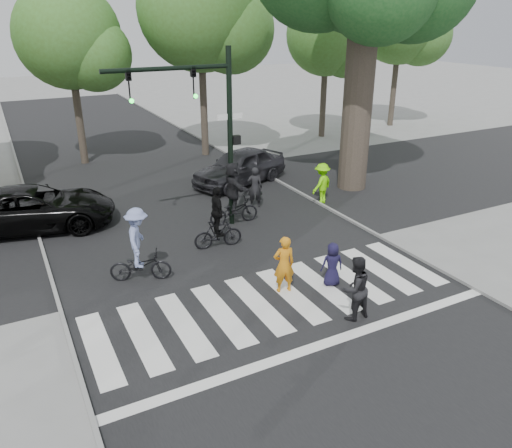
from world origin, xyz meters
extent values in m
plane|color=gray|center=(0.00, 0.00, 0.00)|extent=(120.00, 120.00, 0.00)
cube|color=black|center=(0.00, 5.00, 0.01)|extent=(10.00, 70.00, 0.01)
cube|color=black|center=(0.00, 8.00, 0.01)|extent=(70.00, 10.00, 0.01)
cube|color=gray|center=(-5.05, 5.00, 0.05)|extent=(0.10, 70.00, 0.10)
cube|color=gray|center=(5.05, 5.00, 0.05)|extent=(0.10, 70.00, 0.10)
cube|color=silver|center=(-4.50, 1.00, 0.01)|extent=(0.55, 3.00, 0.01)
cube|color=silver|center=(-3.50, 1.00, 0.01)|extent=(0.55, 3.00, 0.01)
cube|color=silver|center=(-2.50, 1.00, 0.01)|extent=(0.55, 3.00, 0.01)
cube|color=silver|center=(-1.50, 1.00, 0.01)|extent=(0.55, 3.00, 0.01)
cube|color=silver|center=(-0.50, 1.00, 0.01)|extent=(0.55, 3.00, 0.01)
cube|color=silver|center=(0.50, 1.00, 0.01)|extent=(0.55, 3.00, 0.01)
cube|color=silver|center=(1.50, 1.00, 0.01)|extent=(0.55, 3.00, 0.01)
cube|color=silver|center=(2.50, 1.00, 0.01)|extent=(0.55, 3.00, 0.01)
cube|color=silver|center=(3.50, 1.00, 0.01)|extent=(0.55, 3.00, 0.01)
cube|color=silver|center=(4.50, 1.00, 0.01)|extent=(0.55, 3.00, 0.01)
cube|color=silver|center=(0.00, -1.20, 0.01)|extent=(10.00, 0.30, 0.01)
cylinder|color=black|center=(1.20, 6.20, 3.00)|extent=(0.18, 0.18, 6.00)
cylinder|color=black|center=(-0.80, 6.20, 5.40)|extent=(4.00, 0.14, 0.14)
imported|color=black|center=(0.00, 6.20, 4.95)|extent=(0.16, 0.20, 1.00)
sphere|color=#19E533|center=(0.00, 6.08, 4.55)|extent=(0.14, 0.14, 0.14)
imported|color=black|center=(-2.00, 6.20, 4.95)|extent=(0.16, 0.20, 1.00)
sphere|color=#19E533|center=(-2.00, 6.08, 4.55)|extent=(0.14, 0.14, 0.14)
cube|color=black|center=(1.42, 6.20, 3.00)|extent=(0.28, 0.18, 0.30)
cube|color=#FF660C|center=(1.53, 6.20, 3.00)|extent=(0.02, 0.14, 0.20)
cube|color=white|center=(1.20, 6.20, 3.80)|extent=(0.90, 0.04, 0.18)
cylinder|color=brown|center=(7.50, 7.50, 3.50)|extent=(1.20, 1.20, 7.00)
cylinder|color=brown|center=(7.80, 7.30, 6.50)|extent=(1.29, 1.74, 2.93)
cylinder|color=brown|center=(-2.00, 16.80, 2.80)|extent=(0.36, 0.36, 5.60)
sphere|color=#447026|center=(-2.00, 16.80, 6.00)|extent=(4.80, 4.80, 4.80)
sphere|color=#447026|center=(-1.04, 16.08, 5.20)|extent=(3.36, 3.36, 3.36)
cylinder|color=brown|center=(4.00, 15.50, 3.36)|extent=(0.36, 0.36, 6.72)
sphere|color=#447026|center=(4.00, 15.50, 7.20)|extent=(6.00, 6.00, 6.00)
sphere|color=#447026|center=(5.20, 14.60, 6.24)|extent=(4.20, 4.20, 4.20)
cylinder|color=brown|center=(12.00, 16.30, 2.73)|extent=(0.36, 0.36, 5.46)
sphere|color=#447026|center=(12.00, 16.30, 5.85)|extent=(4.60, 4.60, 4.60)
sphere|color=#447026|center=(12.92, 15.61, 5.07)|extent=(3.22, 3.22, 3.22)
cylinder|color=brown|center=(18.00, 16.90, 3.08)|extent=(0.36, 0.36, 6.16)
sphere|color=#447026|center=(18.00, 16.90, 6.60)|extent=(5.40, 5.40, 5.40)
sphere|color=#447026|center=(19.08, 16.09, 5.72)|extent=(3.78, 3.78, 3.78)
imported|color=orange|center=(0.43, 1.27, 0.80)|extent=(0.65, 0.49, 1.60)
imported|color=#171332|center=(1.77, 0.96, 0.62)|extent=(0.70, 0.55, 1.24)
imported|color=black|center=(1.29, -0.63, 0.82)|extent=(0.83, 0.66, 1.65)
imported|color=black|center=(-2.79, 3.65, 0.44)|extent=(1.79, 1.17, 0.89)
imported|color=#7D8BC0|center=(-2.79, 3.65, 1.29)|extent=(0.99, 1.25, 1.70)
imported|color=black|center=(-0.02, 4.60, 0.47)|extent=(1.60, 0.64, 0.93)
imported|color=black|center=(-0.02, 4.60, 1.23)|extent=(0.51, 0.99, 1.61)
imported|color=black|center=(1.27, 6.17, 0.47)|extent=(1.83, 0.72, 0.95)
imported|color=black|center=(1.27, 6.17, 1.38)|extent=(0.62, 1.70, 1.81)
imported|color=black|center=(-5.02, 8.95, 0.75)|extent=(5.78, 3.56, 1.50)
imported|color=#2B2B30|center=(3.46, 10.19, 0.77)|extent=(4.88, 3.24, 1.54)
imported|color=#78F307|center=(5.18, 6.43, 0.81)|extent=(1.20, 0.95, 1.63)
imported|color=black|center=(2.70, 7.30, 0.80)|extent=(0.69, 0.59, 1.59)
camera|label=1|loc=(-5.65, -8.76, 6.86)|focal=35.00mm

